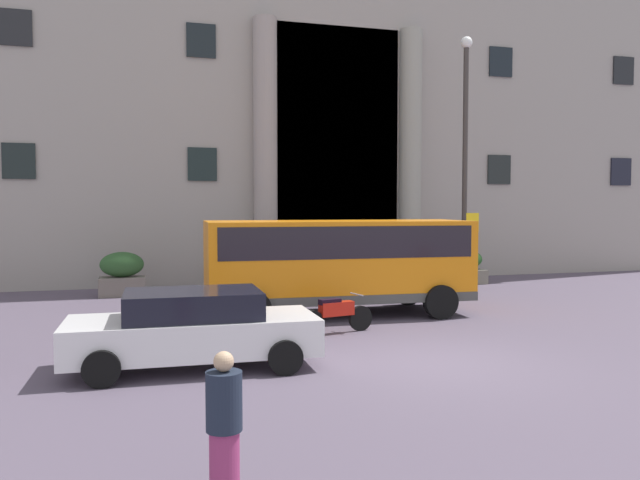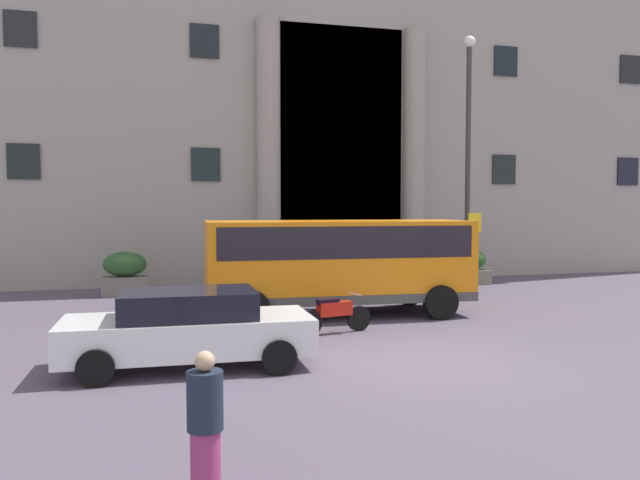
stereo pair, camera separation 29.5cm
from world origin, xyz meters
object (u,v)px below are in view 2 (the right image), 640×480
(pedestrian_child_trailing, at_px, (205,428))
(parked_compact_extra, at_px, (188,328))
(lamppost_plaza_centre, at_px, (468,146))
(orange_minibus, at_px, (338,258))
(hedge_planter_far_east, at_px, (125,274))
(bus_stop_sign, at_px, (474,246))
(hedge_planter_entrance_left, at_px, (468,267))
(motorcycle_near_kerb, at_px, (333,314))
(hedge_planter_east, at_px, (275,268))

(pedestrian_child_trailing, bearing_deg, parked_compact_extra, 144.77)
(pedestrian_child_trailing, distance_m, lamppost_plaza_centre, 17.35)
(orange_minibus, height_order, hedge_planter_far_east, orange_minibus)
(orange_minibus, height_order, lamppost_plaza_centre, lamppost_plaza_centre)
(hedge_planter_far_east, height_order, parked_compact_extra, hedge_planter_far_east)
(orange_minibus, distance_m, bus_stop_sign, 5.42)
(bus_stop_sign, relative_size, hedge_planter_far_east, 1.88)
(hedge_planter_entrance_left, xyz_separation_m, parked_compact_extra, (-10.99, -9.93, 0.10))
(orange_minibus, relative_size, motorcycle_near_kerb, 3.78)
(hedge_planter_far_east, distance_m, pedestrian_child_trailing, 15.58)
(bus_stop_sign, distance_m, hedge_planter_far_east, 11.44)
(hedge_planter_east, distance_m, lamppost_plaza_centre, 7.86)
(bus_stop_sign, xyz_separation_m, hedge_planter_entrance_left, (1.65, 3.47, -1.06))
(parked_compact_extra, bearing_deg, hedge_planter_east, 71.63)
(motorcycle_near_kerb, height_order, pedestrian_child_trailing, pedestrian_child_trailing)
(hedge_planter_east, distance_m, pedestrian_child_trailing, 15.88)
(pedestrian_child_trailing, bearing_deg, lamppost_plaza_centre, 109.64)
(orange_minibus, height_order, hedge_planter_entrance_left, orange_minibus)
(parked_compact_extra, height_order, motorcycle_near_kerb, parked_compact_extra)
(hedge_planter_far_east, bearing_deg, lamppost_plaza_centre, -10.09)
(hedge_planter_east, bearing_deg, hedge_planter_far_east, 179.13)
(orange_minibus, distance_m, parked_compact_extra, 6.32)
(pedestrian_child_trailing, bearing_deg, bus_stop_sign, 107.91)
(bus_stop_sign, bearing_deg, motorcycle_near_kerb, -144.39)
(orange_minibus, distance_m, hedge_planter_far_east, 7.92)
(bus_stop_sign, height_order, hedge_planter_entrance_left, bus_stop_sign)
(hedge_planter_entrance_left, xyz_separation_m, motorcycle_near_kerb, (-7.58, -7.71, -0.18))
(hedge_planter_east, height_order, pedestrian_child_trailing, hedge_planter_east)
(orange_minibus, relative_size, pedestrian_child_trailing, 4.63)
(pedestrian_child_trailing, xyz_separation_m, lamppost_plaza_centre, (10.03, 13.50, 4.24))
(hedge_planter_entrance_left, distance_m, parked_compact_extra, 14.81)
(bus_stop_sign, height_order, lamppost_plaza_centre, lamppost_plaza_centre)
(orange_minibus, relative_size, hedge_planter_far_east, 4.91)
(hedge_planter_entrance_left, relative_size, hedge_planter_far_east, 1.04)
(lamppost_plaza_centre, bearing_deg, pedestrian_child_trailing, -126.62)
(parked_compact_extra, bearing_deg, bus_stop_sign, 35.96)
(motorcycle_near_kerb, xyz_separation_m, pedestrian_child_trailing, (-3.55, -7.74, 0.32))
(motorcycle_near_kerb, bearing_deg, hedge_planter_far_east, 108.96)
(lamppost_plaza_centre, bearing_deg, hedge_planter_far_east, 169.91)
(hedge_planter_east, height_order, motorcycle_near_kerb, hedge_planter_east)
(hedge_planter_east, relative_size, motorcycle_near_kerb, 1.07)
(hedge_planter_entrance_left, height_order, pedestrian_child_trailing, pedestrian_child_trailing)
(orange_minibus, xyz_separation_m, bus_stop_sign, (5.09, 1.85, 0.14))
(hedge_planter_entrance_left, height_order, lamppost_plaza_centre, lamppost_plaza_centre)
(hedge_planter_far_east, relative_size, hedge_planter_east, 0.72)
(hedge_planter_entrance_left, relative_size, pedestrian_child_trailing, 0.98)
(hedge_planter_entrance_left, relative_size, motorcycle_near_kerb, 0.80)
(hedge_planter_far_east, distance_m, hedge_planter_east, 5.04)
(hedge_planter_east, xyz_separation_m, pedestrian_child_trailing, (-3.69, -15.45, -0.04))
(hedge_planter_entrance_left, relative_size, lamppost_plaza_centre, 0.17)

